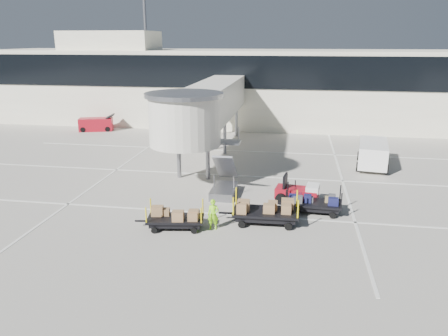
{
  "coord_description": "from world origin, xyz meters",
  "views": [
    {
      "loc": [
        2.72,
        -19.69,
        9.1
      ],
      "look_at": [
        -1.24,
        4.05,
        2.0
      ],
      "focal_mm": 35.0,
      "sensor_mm": 36.0,
      "label": 1
    }
  ],
  "objects": [
    {
      "name": "ground",
      "position": [
        0.0,
        0.0,
        0.0
      ],
      "size": [
        140.0,
        140.0,
        0.0
      ],
      "primitive_type": "plane",
      "color": "#B9B2A6",
      "rests_on": "ground"
    },
    {
      "name": "lane_markings",
      "position": [
        -0.67,
        9.33,
        0.01
      ],
      "size": [
        40.0,
        30.0,
        0.02
      ],
      "color": "silver",
      "rests_on": "ground"
    },
    {
      "name": "terminal",
      "position": [
        -0.35,
        29.94,
        4.11
      ],
      "size": [
        64.0,
        12.11,
        15.2
      ],
      "color": "white",
      "rests_on": "ground"
    },
    {
      "name": "jet_bridge",
      "position": [
        -3.97,
        12.26,
        4.28
      ],
      "size": [
        5.7,
        20.4,
        6.03
      ],
      "color": "silver",
      "rests_on": "ground"
    },
    {
      "name": "baggage_tug",
      "position": [
        3.03,
        4.53,
        0.58
      ],
      "size": [
        2.59,
        1.86,
        1.6
      ],
      "rotation": [
        0.0,
        0.0,
        -0.15
      ],
      "color": "maroon",
      "rests_on": "ground"
    },
    {
      "name": "suitcase_cart",
      "position": [
        3.81,
        3.07,
        0.52
      ],
      "size": [
        3.71,
        1.62,
        1.44
      ],
      "rotation": [
        0.0,
        0.0,
        -0.04
      ],
      "color": "black",
      "rests_on": "ground"
    },
    {
      "name": "box_cart_near",
      "position": [
        1.4,
        1.26,
        0.62
      ],
      "size": [
        4.13,
        1.79,
        1.6
      ],
      "rotation": [
        0.0,
        0.0,
        0.04
      ],
      "color": "black",
      "rests_on": "ground"
    },
    {
      "name": "box_cart_far",
      "position": [
        -2.94,
        -0.23,
        0.54
      ],
      "size": [
        3.5,
        1.79,
        1.34
      ],
      "rotation": [
        0.0,
        0.0,
        0.15
      ],
      "color": "black",
      "rests_on": "ground"
    },
    {
      "name": "ground_worker",
      "position": [
        -1.11,
        0.02,
        0.78
      ],
      "size": [
        0.59,
        0.42,
        1.55
      ],
      "primitive_type": "imported",
      "rotation": [
        0.0,
        0.0,
        0.08
      ],
      "color": "#86E618",
      "rests_on": "ground"
    },
    {
      "name": "minivan",
      "position": [
        8.46,
        13.09,
        1.1
      ],
      "size": [
        2.69,
        5.07,
        1.83
      ],
      "rotation": [
        0.0,
        0.0,
        -0.14
      ],
      "color": "white",
      "rests_on": "ground"
    },
    {
      "name": "belt_loader",
      "position": [
        -17.67,
        22.11,
        0.66
      ],
      "size": [
        3.81,
        2.3,
        1.73
      ],
      "rotation": [
        0.0,
        0.0,
        0.29
      ],
      "color": "maroon",
      "rests_on": "ground"
    }
  ]
}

